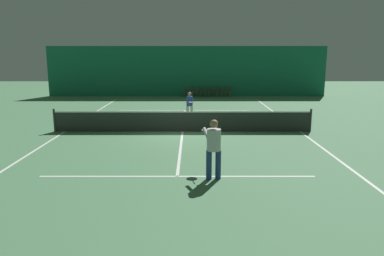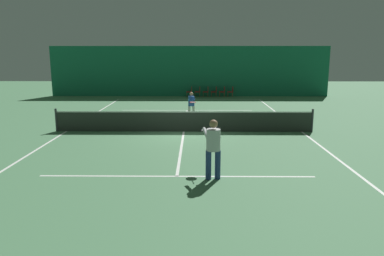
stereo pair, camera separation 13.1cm
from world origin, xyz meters
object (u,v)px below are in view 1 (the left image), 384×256
(courtside_chair_1, at_px, (196,91))
(player_far, at_px, (190,103))
(courtside_chair_3, at_px, (213,91))
(courtside_chair_2, at_px, (204,91))
(courtside_chair_5, at_px, (229,91))
(courtside_chair_0, at_px, (188,91))
(tennis_net, at_px, (183,121))
(player_near, at_px, (214,145))
(courtside_chair_4, at_px, (221,91))

(courtside_chair_1, bearing_deg, player_far, -2.41)
(player_far, relative_size, courtside_chair_3, 1.78)
(courtside_chair_2, relative_size, courtside_chair_5, 1.00)
(courtside_chair_0, height_order, courtside_chair_5, same)
(player_far, distance_m, courtside_chair_5, 10.80)
(tennis_net, xyz_separation_m, courtside_chair_3, (2.10, 13.62, -0.03))
(player_near, relative_size, courtside_chair_4, 2.11)
(courtside_chair_3, distance_m, courtside_chair_5, 1.35)
(tennis_net, distance_m, courtside_chair_5, 14.05)
(player_near, bearing_deg, courtside_chair_0, -7.73)
(player_far, distance_m, courtside_chair_0, 10.33)
(player_far, xyz_separation_m, courtside_chair_5, (3.13, 10.32, -0.39))
(tennis_net, relative_size, player_near, 6.78)
(player_near, xyz_separation_m, courtside_chair_4, (1.71, 20.21, -0.54))
(courtside_chair_4, xyz_separation_m, courtside_chair_5, (0.67, 0.00, 0.00))
(courtside_chair_0, relative_size, courtside_chair_4, 1.00)
(tennis_net, relative_size, courtside_chair_3, 14.29)
(player_far, relative_size, courtside_chair_2, 1.78)
(player_far, bearing_deg, courtside_chair_2, 169.04)
(player_near, distance_m, courtside_chair_3, 20.24)
(tennis_net, distance_m, player_near, 6.69)
(courtside_chair_0, xyz_separation_m, courtside_chair_5, (3.37, 0.00, 0.00))
(tennis_net, bearing_deg, courtside_chair_3, 81.25)
(courtside_chair_3, height_order, courtside_chair_4, same)
(courtside_chair_5, bearing_deg, player_near, -6.72)
(courtside_chair_2, bearing_deg, player_near, -1.02)
(courtside_chair_2, xyz_separation_m, courtside_chair_4, (1.35, 0.00, 0.00))
(courtside_chair_2, bearing_deg, player_far, -6.13)
(courtside_chair_4, bearing_deg, tennis_net, -11.50)
(courtside_chair_1, distance_m, courtside_chair_4, 2.02)
(courtside_chair_2, height_order, courtside_chair_3, same)
(courtside_chair_1, height_order, courtside_chair_5, same)
(tennis_net, xyz_separation_m, courtside_chair_5, (3.44, 13.62, -0.03))
(player_near, height_order, courtside_chair_3, player_near)
(courtside_chair_3, relative_size, courtside_chair_4, 1.00)
(courtside_chair_0, height_order, courtside_chair_2, same)
(player_near, distance_m, courtside_chair_5, 20.35)
(courtside_chair_3, bearing_deg, courtside_chair_2, -90.00)
(courtside_chair_2, height_order, courtside_chair_4, same)
(courtside_chair_1, distance_m, courtside_chair_5, 2.70)
(courtside_chair_5, bearing_deg, player_far, -16.87)
(courtside_chair_1, xyz_separation_m, courtside_chair_3, (1.35, 0.00, 0.00))
(courtside_chair_3, bearing_deg, tennis_net, -8.75)
(courtside_chair_2, xyz_separation_m, courtside_chair_3, (0.67, 0.00, 0.00))
(courtside_chair_4, bearing_deg, courtside_chair_3, -90.00)
(courtside_chair_0, bearing_deg, player_far, 1.33)
(player_far, height_order, courtside_chair_3, player_far)
(player_far, bearing_deg, courtside_chair_0, 176.50)
(courtside_chair_1, height_order, courtside_chair_3, same)
(player_near, distance_m, courtside_chair_1, 20.22)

